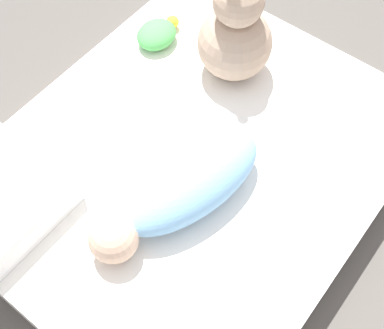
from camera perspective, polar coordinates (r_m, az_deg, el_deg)
ground_plane at (r=1.62m, az=0.02°, el=-1.79°), size 12.00×12.00×0.00m
bed_mattress at (r=1.55m, az=0.02°, el=-0.40°), size 1.19×0.99×0.15m
swaddled_baby at (r=1.35m, az=-1.24°, el=-2.76°), size 0.52×0.28×0.14m
bunny_plush at (r=1.58m, az=4.67°, el=13.67°), size 0.22×0.22×0.39m
turtle_plush at (r=1.74m, az=-3.69°, el=13.75°), size 0.17×0.12×0.06m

